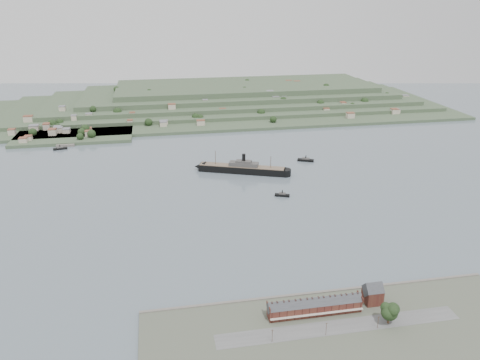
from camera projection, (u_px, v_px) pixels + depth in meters
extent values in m
plane|color=slate|center=(264.00, 200.00, 427.09)|extent=(1400.00, 1400.00, 0.00)
cube|color=#4C5142|center=(344.00, 335.00, 254.71)|extent=(220.00, 80.00, 2.00)
cube|color=slate|center=(320.00, 293.00, 290.28)|extent=(220.00, 2.00, 2.60)
cube|color=#595959|center=(340.00, 327.00, 259.82)|extent=(140.00, 12.00, 0.10)
cube|color=#4D211B|center=(315.00, 308.00, 269.67)|extent=(55.00, 8.00, 7.00)
cube|color=#323339|center=(315.00, 303.00, 268.39)|extent=(55.60, 8.15, 8.15)
cube|color=beige|center=(317.00, 314.00, 265.46)|extent=(55.00, 1.60, 0.25)
cube|color=#4D211B|center=(268.00, 307.00, 263.36)|extent=(0.50, 8.40, 3.00)
cube|color=#4D211B|center=(360.00, 296.00, 272.68)|extent=(0.50, 8.40, 3.00)
cube|color=#311F1B|center=(278.00, 304.00, 263.78)|extent=(0.90, 1.40, 3.20)
cube|color=#311F1B|center=(287.00, 303.00, 264.71)|extent=(0.90, 1.40, 3.20)
cube|color=#311F1B|center=(311.00, 300.00, 267.04)|extent=(0.90, 1.40, 3.20)
cube|color=#311F1B|center=(320.00, 299.00, 267.97)|extent=(0.90, 1.40, 3.20)
cube|color=#311F1B|center=(342.00, 297.00, 270.30)|extent=(0.90, 1.40, 3.20)
cube|color=#311F1B|center=(351.00, 295.00, 271.24)|extent=(0.90, 1.40, 3.20)
cube|color=#4D211B|center=(372.00, 296.00, 279.32)|extent=(10.00, 10.00, 9.00)
cube|color=#323339|center=(373.00, 289.00, 277.67)|extent=(10.40, 10.18, 10.18)
cube|color=#35462F|center=(213.00, 110.00, 755.76)|extent=(760.00, 260.00, 4.00)
cube|color=#35462F|center=(223.00, 103.00, 780.38)|extent=(680.00, 220.00, 5.00)
cube|color=#35462F|center=(231.00, 98.00, 794.63)|extent=(600.00, 200.00, 6.00)
cube|color=#35462F|center=(238.00, 92.00, 808.52)|extent=(520.00, 180.00, 7.00)
cube|color=#35462F|center=(244.00, 86.00, 822.04)|extent=(440.00, 160.00, 8.00)
cube|color=#35462F|center=(75.00, 135.00, 621.20)|extent=(150.00, 90.00, 4.00)
cube|color=slate|center=(66.00, 144.00, 582.14)|extent=(22.00, 14.00, 2.80)
cube|color=black|center=(242.00, 170.00, 491.38)|extent=(89.31, 44.87, 7.10)
cone|color=black|center=(200.00, 167.00, 499.54)|extent=(15.79, 15.79, 12.16)
cylinder|color=black|center=(285.00, 172.00, 483.22)|extent=(12.16, 12.16, 7.10)
cube|color=brown|center=(242.00, 166.00, 489.97)|extent=(87.05, 43.18, 0.61)
cube|color=#454240|center=(244.00, 164.00, 488.79)|extent=(31.63, 19.67, 4.05)
cube|color=#454240|center=(244.00, 162.00, 487.79)|extent=(17.69, 12.56, 2.53)
cylinder|color=black|center=(244.00, 158.00, 486.38)|extent=(3.65, 3.65, 9.12)
cylinder|color=#493222|center=(215.00, 158.00, 492.56)|extent=(0.51, 0.51, 16.22)
cylinder|color=#493222|center=(271.00, 163.00, 482.41)|extent=(0.51, 0.51, 14.19)
cube|color=black|center=(282.00, 195.00, 433.92)|extent=(14.12, 8.26, 2.19)
cube|color=#454240|center=(282.00, 194.00, 433.32)|extent=(6.81, 4.91, 1.65)
cylinder|color=black|center=(282.00, 192.00, 432.65)|extent=(0.91, 0.91, 3.20)
cube|color=black|center=(60.00, 149.00, 566.77)|extent=(16.93, 8.04, 2.18)
cube|color=#454240|center=(60.00, 147.00, 566.17)|extent=(7.97, 5.16, 1.63)
cylinder|color=black|center=(60.00, 146.00, 565.50)|extent=(0.91, 0.91, 3.18)
cube|color=black|center=(306.00, 160.00, 526.49)|extent=(18.62, 12.04, 2.42)
cube|color=#454240|center=(306.00, 159.00, 525.82)|extent=(9.10, 7.03, 1.82)
cylinder|color=black|center=(306.00, 157.00, 525.09)|extent=(1.01, 1.01, 3.53)
cylinder|color=#493222|center=(388.00, 319.00, 261.89)|extent=(1.26, 1.26, 5.23)
sphere|color=black|center=(389.00, 312.00, 260.17)|extent=(9.42, 9.42, 9.42)
sphere|color=black|center=(393.00, 309.00, 261.18)|extent=(7.33, 7.33, 7.33)
sphere|color=black|center=(387.00, 314.00, 258.18)|extent=(6.70, 6.70, 6.70)
sphere|color=black|center=(393.00, 311.00, 257.19)|extent=(6.28, 6.28, 6.28)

